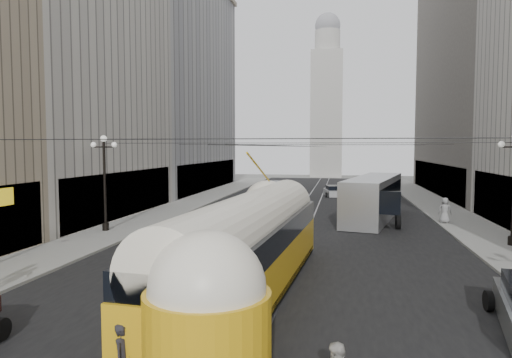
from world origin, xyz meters
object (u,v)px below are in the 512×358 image
at_px(streetcar, 250,245).
at_px(city_bus, 374,196).
at_px(pedestrian_crossing_a, 123,358).
at_px(pedestrian_sidewalk_right, 445,210).

xyz_separation_m(streetcar, city_bus, (6.03, 20.19, -0.09)).
xyz_separation_m(city_bus, pedestrian_crossing_a, (-7.50, -27.77, -1.02)).
relative_size(streetcar, city_bus, 1.32).
distance_m(city_bus, pedestrian_crossing_a, 28.78).
height_order(streetcar, pedestrian_sidewalk_right, streetcar).
height_order(pedestrian_crossing_a, pedestrian_sidewalk_right, pedestrian_sidewalk_right).
bearing_deg(city_bus, streetcar, -106.63).
distance_m(pedestrian_crossing_a, pedestrian_sidewalk_right, 28.65).
relative_size(pedestrian_crossing_a, pedestrian_sidewalk_right, 0.87).
height_order(streetcar, city_bus, streetcar).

